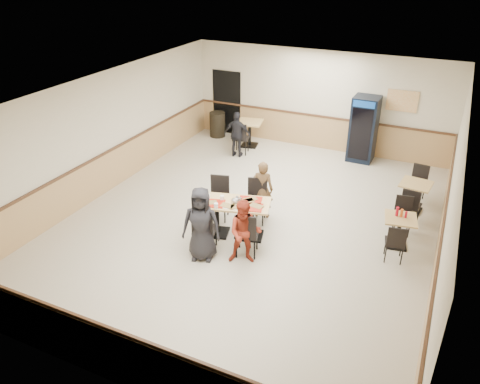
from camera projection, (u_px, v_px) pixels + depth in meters
The scene contains 20 objects.
ground at pixel (252, 221), 10.80m from camera, with size 10.00×10.00×0.00m, color beige.
room_shell at pixel (356, 170), 11.92m from camera, with size 10.00×10.00×10.00m.
main_table at pixel (234, 213), 10.02m from camera, with size 1.66×1.13×0.81m.
main_chairs at pixel (232, 214), 10.04m from camera, with size 1.77×2.07×1.03m.
diner_woman_left at pixel (201, 224), 9.17m from camera, with size 0.76×0.50×1.56m, color black.
diner_woman_right at pixel (245, 232), 9.09m from camera, with size 0.66×0.51×1.36m, color maroon.
diner_man_opposite at pixel (262, 189), 10.68m from camera, with size 0.51×0.33×1.38m, color brown.
lone_diner at pixel (237, 135), 13.84m from camera, with size 0.81×0.34×1.38m, color black.
tabletop_clutter at pixel (234, 202), 9.83m from camera, with size 1.36×0.93×0.12m.
side_table_near at pixel (399, 227), 9.69m from camera, with size 0.74×0.74×0.68m.
side_table_near_chair_south at pixel (395, 241), 9.26m from camera, with size 0.40×0.40×0.86m, color black, non-canonical shape.
side_table_near_chair_north at pixel (403, 216), 10.14m from camera, with size 0.40×0.40×0.86m, color black, non-canonical shape.
side_table_far at pixel (414, 193), 11.00m from camera, with size 0.75×0.75×0.73m.
side_table_far_chair_south at pixel (411, 204), 10.54m from camera, with size 0.43×0.43×0.92m, color black, non-canonical shape.
side_table_far_chair_north at pixel (417, 183), 11.47m from camera, with size 0.43×0.43×0.92m, color black, non-canonical shape.
condiment_caddy at pixel (401, 213), 9.59m from camera, with size 0.23×0.06×0.20m.
back_table at pixel (250, 130), 14.65m from camera, with size 0.89×0.89×0.81m.
back_table_chair_lone at pixel (241, 137), 14.14m from camera, with size 0.47×0.47×1.02m, color black, non-canonical shape.
pepsi_cooler at pixel (363, 129), 13.49m from camera, with size 0.73×0.74×1.91m.
trash_bin at pixel (217, 124), 15.48m from camera, with size 0.51×0.51×0.81m, color black.
Camera 1 is at (3.67, -8.52, 5.59)m, focal length 35.00 mm.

